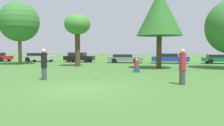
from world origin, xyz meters
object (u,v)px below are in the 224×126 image
Objects in this scene: parked_car_black at (79,57)px; parked_car_grey at (125,58)px; person_thrower at (44,64)px; parked_car_green at (219,59)px; tree_1 at (77,26)px; tree_0 at (19,22)px; parked_car_silver at (39,57)px; person_catcher at (183,67)px; tree_2 at (160,13)px; parked_car_blue at (169,58)px; bystander_sitting at (137,67)px; frisbee at (102,54)px.

parked_car_black reaches higher than parked_car_grey.
person_thrower is 0.48× the size of parked_car_green.
tree_0 is at bearing 168.81° from tree_1.
person_catcher is at bearing -45.77° from parked_car_silver.
tree_1 is 1.30× the size of parked_car_silver.
parked_car_black is 6.39m from parked_car_grey.
tree_1 reaches higher than person_catcher.
tree_2 is at bearing -26.59° from parked_car_silver.
tree_0 is 1.59× the size of parked_car_blue.
tree_2 is (15.86, -2.41, 0.25)m from tree_0.
parked_car_silver is at bearing 140.85° from bystander_sitting.
tree_2 is at bearing -102.14° from parked_car_blue.
tree_1 reaches higher than parked_car_blue.
frisbee is 10.29m from tree_2.
person_thrower reaches higher than frisbee.
person_catcher is 24.60m from parked_car_silver.
parked_car_silver is at bearing 154.09° from tree_2.
parked_car_grey is (-2.24, 11.23, 0.16)m from bystander_sitting.
tree_2 is at bearing -134.30° from parked_car_green.
tree_1 is (-6.47, 4.82, 3.79)m from bystander_sitting.
person_catcher reaches higher than bystander_sitting.
bystander_sitting is (1.68, 5.07, -1.13)m from frisbee.
tree_2 reaches higher than bystander_sitting.
person_catcher is at bearing -63.52° from bystander_sitting.
parked_car_grey is (12.38, -0.67, -0.06)m from parked_car_silver.
person_thrower reaches higher than parked_car_grey.
parked_car_black is (-3.39, 16.84, -0.27)m from person_thrower.
tree_0 reaches higher than parked_car_green.
parked_car_silver is 23.94m from parked_car_green.
tree_1 is 8.49m from parked_car_grey.
person_catcher is at bearing -111.51° from parked_car_green.
bystander_sitting is at bearing -107.14° from parked_car_blue.
parked_car_silver is at bearing 177.36° from parked_car_black.
parked_car_black is (-10.46, 7.79, -4.49)m from tree_2.
parked_car_black is 0.89× the size of parked_car_grey.
tree_2 is 1.87× the size of parked_car_green.
parked_car_blue is at bearing 0.62° from parked_car_grey.
tree_1 is at bearing -147.08° from parked_car_blue.
person_thrower reaches higher than parked_car_silver.
frisbee is 0.04× the size of tree_0.
tree_1 is (7.54, -1.49, -0.71)m from tree_0.
parked_car_grey is at bearing 56.52° from tree_1.
frisbee is at bearing -53.35° from parked_car_silver.
parked_car_green is at bearing 23.67° from tree_1.
tree_0 is at bearing 130.20° from person_thrower.
person_thrower is 0.41× the size of parked_car_blue.
frisbee is 0.08× the size of parked_car_black.
parked_car_green is at bearing 56.80° from frisbee.
person_catcher is 16.89m from parked_car_blue.
parked_car_grey is 0.98× the size of parked_car_blue.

